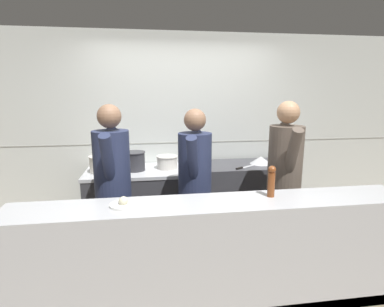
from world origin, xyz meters
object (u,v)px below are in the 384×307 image
at_px(oven_range, 137,203).
at_px(chefs_knife, 245,167).
at_px(pepper_mill, 271,181).
at_px(chef_line, 284,175).
at_px(sauce_pot, 135,161).
at_px(braising_pot, 167,162).
at_px(chef_sous, 195,181).
at_px(stock_pot, 102,163).
at_px(chef_head_cook, 113,183).
at_px(mixing_bowl_steel, 261,160).
at_px(plated_dish_main, 124,203).

relative_size(oven_range, chefs_knife, 3.60).
bearing_deg(pepper_mill, chef_line, 55.48).
xyz_separation_m(sauce_pot, braising_pot, (0.40, 0.04, -0.04)).
height_order(chefs_knife, chef_sous, chef_sous).
bearing_deg(sauce_pot, braising_pot, 5.71).
xyz_separation_m(sauce_pot, chefs_knife, (1.35, -0.15, -0.09)).
xyz_separation_m(stock_pot, chef_head_cook, (0.20, -0.70, -0.03)).
relative_size(sauce_pot, chef_head_cook, 0.15).
bearing_deg(chef_head_cook, stock_pot, 107.62).
relative_size(chefs_knife, pepper_mill, 1.24).
xyz_separation_m(stock_pot, chef_sous, (1.03, -0.68, -0.06)).
xyz_separation_m(oven_range, mixing_bowl_steel, (1.62, -0.01, 0.51)).
bearing_deg(oven_range, sauce_pot, -102.99).
xyz_separation_m(chefs_knife, chef_sous, (-0.71, -0.55, 0.02)).
bearing_deg(chef_sous, chefs_knife, 53.23).
bearing_deg(chef_line, stock_pot, 168.82).
distance_m(chefs_knife, pepper_mill, 1.18).
relative_size(plated_dish_main, chef_head_cook, 0.13).
height_order(chefs_knife, pepper_mill, pepper_mill).
height_order(chef_head_cook, chef_sous, chef_head_cook).
bearing_deg(pepper_mill, sauce_pot, 132.50).
relative_size(mixing_bowl_steel, plated_dish_main, 1.26).
relative_size(sauce_pot, plated_dish_main, 1.18).
xyz_separation_m(braising_pot, chef_line, (1.19, -0.79, 0.00)).
distance_m(stock_pot, chefs_knife, 1.74).
height_order(mixing_bowl_steel, chefs_knife, mixing_bowl_steel).
height_order(braising_pot, chef_line, chef_line).
height_order(chef_sous, chef_line, chef_line).
bearing_deg(chefs_knife, stock_pot, 175.81).
height_order(chefs_knife, chef_line, chef_line).
relative_size(mixing_bowl_steel, chef_line, 0.16).
height_order(braising_pot, mixing_bowl_steel, braising_pot).
bearing_deg(sauce_pot, pepper_mill, -47.50).
bearing_deg(chef_head_cook, chef_sous, 3.29).
bearing_deg(plated_dish_main, braising_pot, 72.72).
bearing_deg(pepper_mill, oven_range, 131.86).
distance_m(sauce_pot, braising_pot, 0.40).
xyz_separation_m(chef_head_cook, chef_line, (1.77, -0.02, 0.01)).
bearing_deg(stock_pot, chef_head_cook, -73.95).
bearing_deg(chefs_knife, plated_dish_main, -139.17).
bearing_deg(chef_head_cook, sauce_pot, 77.49).
xyz_separation_m(stock_pot, pepper_mill, (1.59, -1.29, 0.10)).
distance_m(mixing_bowl_steel, plated_dish_main, 2.15).
xyz_separation_m(braising_pot, chefs_knife, (0.95, -0.19, -0.06)).
distance_m(sauce_pot, pepper_mill, 1.78).
height_order(stock_pot, chefs_knife, stock_pot).
relative_size(stock_pot, braising_pot, 1.15).
height_order(braising_pot, pepper_mill, pepper_mill).
xyz_separation_m(stock_pot, sauce_pot, (0.39, 0.03, 0.01)).
bearing_deg(mixing_bowl_steel, oven_range, 179.71).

